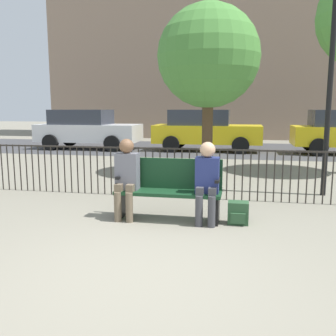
{
  "coord_description": "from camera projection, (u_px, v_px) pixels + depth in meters",
  "views": [
    {
      "loc": [
        1.07,
        -3.51,
        1.68
      ],
      "look_at": [
        0.0,
        1.89,
        0.8
      ],
      "focal_mm": 40.0,
      "sensor_mm": 36.0,
      "label": 1
    }
  ],
  "objects": [
    {
      "name": "park_bench",
      "position": [
        169.0,
        187.0,
        5.7
      ],
      "size": [
        1.6,
        0.45,
        0.92
      ],
      "color": "#14381E",
      "rests_on": "ground"
    },
    {
      "name": "street_surface",
      "position": [
        215.0,
        149.0,
        15.49
      ],
      "size": [
        24.0,
        6.0,
        0.01
      ],
      "color": "#3D3D3F",
      "rests_on": "ground"
    },
    {
      "name": "seated_person_0",
      "position": [
        126.0,
        174.0,
        5.66
      ],
      "size": [
        0.34,
        0.39,
        1.23
      ],
      "color": "brown",
      "rests_on": "ground"
    },
    {
      "name": "ground_plane",
      "position": [
        133.0,
        273.0,
        3.87
      ],
      "size": [
        80.0,
        80.0,
        0.0
      ],
      "primitive_type": "plane",
      "color": "gray"
    },
    {
      "name": "lamp_post",
      "position": [
        332.0,
        57.0,
        6.91
      ],
      "size": [
        0.28,
        0.28,
        4.01
      ],
      "color": "black",
      "rests_on": "ground"
    },
    {
      "name": "parked_car_2",
      "position": [
        205.0,
        130.0,
        14.79
      ],
      "size": [
        4.2,
        1.94,
        1.62
      ],
      "color": "yellow",
      "rests_on": "ground"
    },
    {
      "name": "seated_person_1",
      "position": [
        207.0,
        178.0,
        5.43
      ],
      "size": [
        0.34,
        0.39,
        1.2
      ],
      "color": "#3D3D42",
      "rests_on": "ground"
    },
    {
      "name": "building_facade",
      "position": [
        227.0,
        13.0,
        22.1
      ],
      "size": [
        20.0,
        6.0,
        14.42
      ],
      "color": "gray",
      "rests_on": "ground"
    },
    {
      "name": "fence_railing",
      "position": [
        182.0,
        169.0,
        7.01
      ],
      "size": [
        9.01,
        0.03,
        0.95
      ],
      "color": "#2D2823",
      "rests_on": "ground"
    },
    {
      "name": "backpack",
      "position": [
        238.0,
        213.0,
        5.48
      ],
      "size": [
        0.3,
        0.26,
        0.33
      ],
      "color": "#284C2D",
      "rests_on": "ground"
    },
    {
      "name": "tree_0",
      "position": [
        209.0,
        57.0,
        9.23
      ],
      "size": [
        2.54,
        2.54,
        4.22
      ],
      "color": "#4C3823",
      "rests_on": "ground"
    },
    {
      "name": "parked_car_1",
      "position": [
        87.0,
        129.0,
        15.51
      ],
      "size": [
        4.2,
        1.94,
        1.62
      ],
      "color": "silver",
      "rests_on": "ground"
    }
  ]
}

